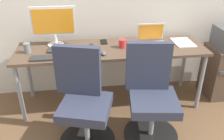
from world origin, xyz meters
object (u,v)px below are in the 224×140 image
Objects in this scene: office_chair_right at (151,98)px; coffee_mug at (122,43)px; open_laptop at (152,40)px; desktop_monitor at (54,23)px; office_chair_left at (83,103)px.

office_chair_right is 0.69m from coffee_mug.
desktop_monitor is at bearing 173.84° from open_laptop.
office_chair_left and open_laptop have the same top height.
open_laptop is (1.07, -0.12, -0.19)m from desktop_monitor.
desktop_monitor is 5.22× the size of coffee_mug.
coffee_mug is (-0.34, -0.05, -0.01)m from open_laptop.
office_chair_left is 0.95m from desktop_monitor.
open_laptop is at bearing 37.79° from office_chair_left.
office_chair_left is at bearing -142.21° from open_laptop.
open_laptop is at bearing 75.90° from office_chair_right.
office_chair_left is 10.22× the size of coffee_mug.
office_chair_right reaches higher than coffee_mug.
office_chair_left is 1.00× the size of office_chair_right.
desktop_monitor is at bearing 167.48° from coffee_mug.
office_chair_left is at bearing -69.56° from desktop_monitor.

